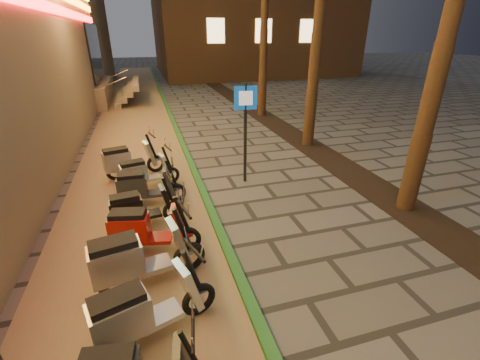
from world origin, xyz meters
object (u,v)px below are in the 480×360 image
object	(u,v)px
scooter_5	(142,311)
scooter_9	(143,187)
pedestrian_sign	(245,120)
scooter_11	(127,161)
scooter_8	(138,208)
scooter_6	(135,259)
scooter_7	(144,229)
scooter_10	(143,173)

from	to	relation	value
scooter_5	scooter_9	size ratio (longest dim) A/B	1.08
pedestrian_sign	scooter_11	world-z (taller)	pedestrian_sign
scooter_8	pedestrian_sign	bearing A→B (deg)	22.01
pedestrian_sign	scooter_6	world-z (taller)	pedestrian_sign
scooter_7	scooter_6	bearing A→B (deg)	-86.43
scooter_7	scooter_10	world-z (taller)	scooter_7
scooter_6	scooter_11	bearing A→B (deg)	82.19
scooter_8	scooter_9	xyz separation A→B (m)	(0.12, 1.01, 0.02)
pedestrian_sign	scooter_7	bearing A→B (deg)	-132.50
scooter_6	scooter_7	size ratio (longest dim) A/B	1.11
scooter_6	scooter_5	bearing A→B (deg)	-96.96
pedestrian_sign	scooter_11	distance (m)	3.57
scooter_6	scooter_7	xyz separation A→B (m)	(0.14, 0.92, -0.06)
scooter_7	scooter_9	xyz separation A→B (m)	(0.02, 1.92, -0.02)
scooter_6	scooter_11	distance (m)	4.67
scooter_6	scooter_8	xyz separation A→B (m)	(0.04, 1.83, -0.09)
scooter_8	scooter_9	distance (m)	1.02
scooter_6	scooter_9	xyz separation A→B (m)	(0.16, 2.84, -0.08)
scooter_10	scooter_11	size ratio (longest dim) A/B	0.91
scooter_9	scooter_5	bearing A→B (deg)	-88.01
scooter_10	scooter_11	world-z (taller)	scooter_11
pedestrian_sign	scooter_6	distance (m)	4.67
scooter_7	scooter_9	bearing A→B (deg)	101.80
pedestrian_sign	scooter_10	world-z (taller)	pedestrian_sign
scooter_5	scooter_9	distance (m)	3.92
scooter_5	scooter_8	size ratio (longest dim) A/B	1.11
scooter_8	scooter_6	bearing A→B (deg)	-99.12
scooter_7	scooter_11	world-z (taller)	scooter_11
scooter_6	scooter_8	size ratio (longest dim) A/B	1.20
scooter_5	scooter_7	world-z (taller)	scooter_5
pedestrian_sign	scooter_5	bearing A→B (deg)	-117.11
scooter_11	scooter_7	bearing A→B (deg)	-98.41
scooter_8	scooter_10	bearing A→B (deg)	78.01
scooter_10	scooter_11	xyz separation A→B (m)	(-0.43, 0.92, 0.05)
scooter_6	pedestrian_sign	bearing A→B (deg)	39.29
scooter_9	scooter_11	distance (m)	1.87
scooter_10	scooter_11	bearing A→B (deg)	101.56
scooter_9	scooter_10	distance (m)	0.90
scooter_7	scooter_8	distance (m)	0.92
pedestrian_sign	scooter_5	distance (m)	5.49
scooter_9	scooter_11	world-z (taller)	scooter_11
scooter_5	scooter_11	xyz separation A→B (m)	(-0.32, 5.74, -0.00)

